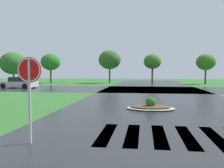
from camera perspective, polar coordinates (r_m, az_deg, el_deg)
asphalt_roadway at (r=14.49m, az=11.46°, el=-5.52°), size 11.38×80.00×0.01m
asphalt_cross_road at (r=28.31m, az=9.60°, el=-1.27°), size 90.00×10.24×0.01m
crosswalk_stripes at (r=8.42m, az=14.31°, el=-11.91°), size 4.95×3.00×0.01m
stop_sign at (r=7.48m, az=-19.08°, el=1.02°), size 0.76×0.08×2.59m
median_island at (r=13.83m, az=9.16°, el=-5.34°), size 2.73×1.83×0.68m
car_blue_compact at (r=32.24m, az=-21.23°, el=0.25°), size 4.67×2.61×1.38m
background_treeline at (r=41.69m, az=-5.03°, el=5.16°), size 45.06×5.85×5.74m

